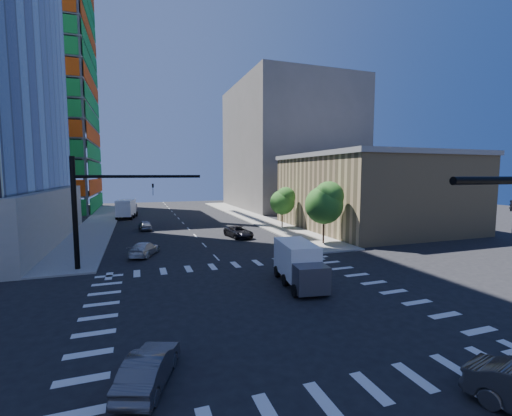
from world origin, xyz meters
name	(u,v)px	position (x,y,z in m)	size (l,w,h in m)	color
ground	(260,303)	(0.00, 0.00, 0.00)	(160.00, 160.00, 0.00)	black
road_markings	(260,303)	(0.00, 0.00, 0.01)	(20.00, 20.00, 0.01)	silver
sidewalk_ne	(250,216)	(12.50, 40.00, 0.07)	(5.00, 60.00, 0.15)	gray
sidewalk_nw	(100,223)	(-12.50, 40.00, 0.07)	(5.00, 60.00, 0.15)	gray
construction_building	(22,88)	(-27.41, 61.93, 24.61)	(25.16, 34.50, 70.60)	slate
commercial_building	(372,191)	(25.00, 22.00, 5.31)	(20.50, 22.50, 10.60)	tan
bg_building_ne	(289,147)	(27.00, 55.00, 14.00)	(24.00, 30.00, 28.00)	#5E5954
signal_mast_nw	(95,202)	(-10.00, 11.50, 5.49)	(10.20, 0.40, 9.00)	black
tree_south	(325,202)	(12.63, 13.90, 4.69)	(4.16, 4.16, 6.82)	#382316
tree_north	(283,201)	(12.93, 25.90, 3.99)	(3.54, 3.52, 5.78)	#382316
car_nb_far	(239,232)	(4.86, 21.17, 0.69)	(2.28, 4.93, 1.37)	black
car_sb_near	(144,249)	(-6.30, 15.03, 0.65)	(1.83, 4.50, 1.30)	silver
car_sb_mid	(145,225)	(-5.83, 30.81, 0.67)	(1.58, 3.93, 1.34)	gray
car_sb_cross	(149,368)	(-6.59, -6.12, 0.64)	(1.36, 3.90, 1.28)	#49494E
box_truck_near	(300,268)	(3.73, 2.16, 1.28)	(3.10, 5.79, 2.90)	black
box_truck_far	(127,210)	(-8.50, 45.28, 1.46)	(3.65, 6.63, 3.29)	black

